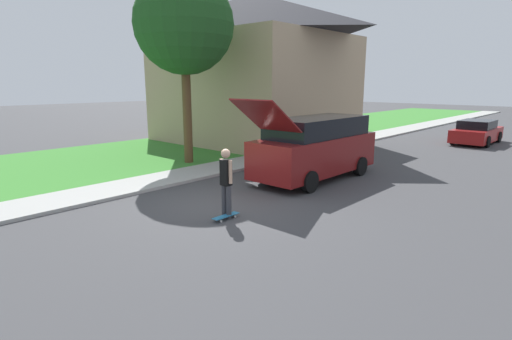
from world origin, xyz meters
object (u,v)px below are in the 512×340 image
(lawn_tree_near, at_px, (184,25))
(skateboarder, at_px, (226,180))
(suv_parked, at_px, (316,147))
(car_down_street, at_px, (477,132))
(skateboard, at_px, (226,216))

(lawn_tree_near, xyz_separation_m, skateboarder, (6.12, -3.61, -4.56))
(lawn_tree_near, xyz_separation_m, suv_parked, (5.38, 1.36, -4.40))
(lawn_tree_near, relative_size, skateboarder, 4.25)
(car_down_street, distance_m, skateboard, 18.34)
(lawn_tree_near, distance_m, skateboarder, 8.44)
(suv_parked, xyz_separation_m, skateboard, (0.83, -5.08, -1.06))
(suv_parked, relative_size, skateboard, 7.63)
(car_down_street, xyz_separation_m, skateboard, (-1.00, -18.30, -0.54))
(lawn_tree_near, relative_size, skateboard, 9.58)
(skateboard, bearing_deg, suv_parked, 99.23)
(skateboarder, height_order, skateboard, skateboarder)
(suv_parked, bearing_deg, car_down_street, 82.13)
(skateboarder, distance_m, skateboard, 0.91)
(suv_parked, bearing_deg, skateboard, -80.77)
(lawn_tree_near, xyz_separation_m, car_down_street, (7.21, 14.58, -4.92))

